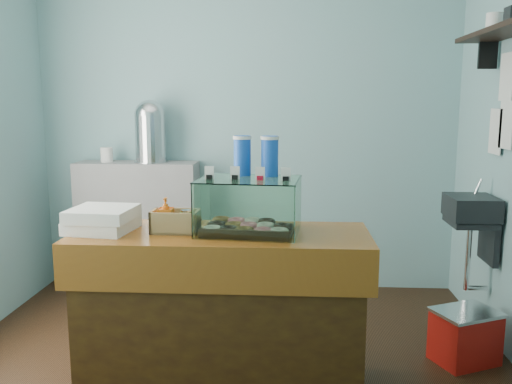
# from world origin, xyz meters

# --- Properties ---
(ground) EXTENTS (3.50, 3.50, 0.00)m
(ground) POSITION_xyz_m (0.00, 0.00, 0.00)
(ground) COLOR black
(ground) RESTS_ON ground
(room_shell) EXTENTS (3.54, 3.04, 2.82)m
(room_shell) POSITION_xyz_m (0.03, 0.01, 1.71)
(room_shell) COLOR #7DB4B6
(room_shell) RESTS_ON ground
(counter) EXTENTS (1.60, 0.60, 0.90)m
(counter) POSITION_xyz_m (0.00, -0.25, 0.46)
(counter) COLOR #40280C
(counter) RESTS_ON ground
(back_shelf) EXTENTS (1.00, 0.32, 1.10)m
(back_shelf) POSITION_xyz_m (-0.90, 1.32, 0.55)
(back_shelf) COLOR gray
(back_shelf) RESTS_ON ground
(display_case) EXTENTS (0.57, 0.44, 0.51)m
(display_case) POSITION_xyz_m (0.16, -0.21, 1.07)
(display_case) COLOR #34190F
(display_case) RESTS_ON counter
(condiment_crate) EXTENTS (0.25, 0.16, 0.19)m
(condiment_crate) POSITION_xyz_m (-0.26, -0.26, 0.97)
(condiment_crate) COLOR tan
(condiment_crate) RESTS_ON counter
(pastry_boxes) EXTENTS (0.36, 0.37, 0.13)m
(pastry_boxes) POSITION_xyz_m (-0.65, -0.26, 0.96)
(pastry_boxes) COLOR white
(pastry_boxes) RESTS_ON counter
(coffee_urn) EXTENTS (0.28, 0.28, 0.51)m
(coffee_urn) POSITION_xyz_m (-0.78, 1.31, 1.37)
(coffee_urn) COLOR silver
(coffee_urn) RESTS_ON back_shelf
(red_cooler) EXTENTS (0.46, 0.42, 0.33)m
(red_cooler) POSITION_xyz_m (1.46, 0.15, 0.17)
(red_cooler) COLOR red
(red_cooler) RESTS_ON ground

